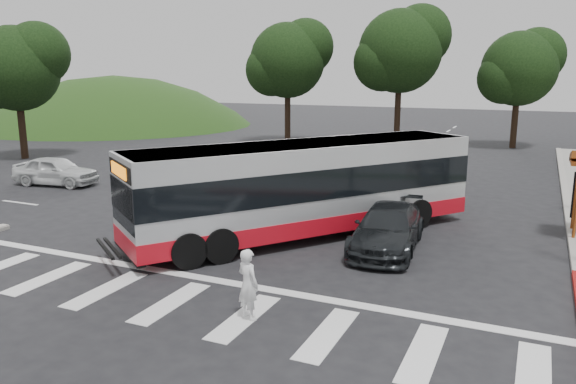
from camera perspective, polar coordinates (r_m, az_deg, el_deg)
The scene contains 12 objects.
ground at distance 17.99m, azimuth -2.42°, elevation -5.40°, with size 140.00×140.00×0.00m, color black.
curb_east at distance 23.96m, azimuth 26.63°, elevation -2.05°, with size 0.30×40.00×0.15m, color #9E9991.
hillside_nw at distance 60.50m, azimuth -17.06°, elevation 6.53°, with size 44.00×44.00×10.00m, color #173912.
crosswalk_ladder at distance 13.98m, azimuth -11.80°, elevation -10.93°, with size 18.00×2.60×0.01m, color silver.
tree_north_a at distance 42.52m, azimuth 11.45°, elevation 13.98°, with size 6.60×6.15×10.17m.
tree_north_b at distance 43.41m, azimuth 22.53°, elevation 11.60°, with size 5.72×5.33×8.43m.
tree_north_c at distance 43.16m, azimuth 0.09°, elevation 13.35°, with size 6.16×5.74×9.30m.
tree_west_a at distance 39.02m, azimuth -25.76°, elevation 11.36°, with size 5.72×5.33×8.43m.
transit_bus at distance 18.71m, azimuth 1.84°, elevation 0.24°, with size 2.62×12.10×3.12m, color #BABDC0, non-canonical shape.
pedestrian at distance 12.62m, azimuth -4.08°, elevation -9.34°, with size 0.59×0.39×1.63m, color white.
dark_sedan at distance 17.66m, azimuth 10.10°, elevation -3.65°, with size 1.88×4.63×1.34m, color black.
west_car_white at distance 29.41m, azimuth -22.54°, elevation 2.00°, with size 1.66×4.12×1.40m, color silver.
Camera 1 is at (7.72, -15.32, 5.44)m, focal length 35.00 mm.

